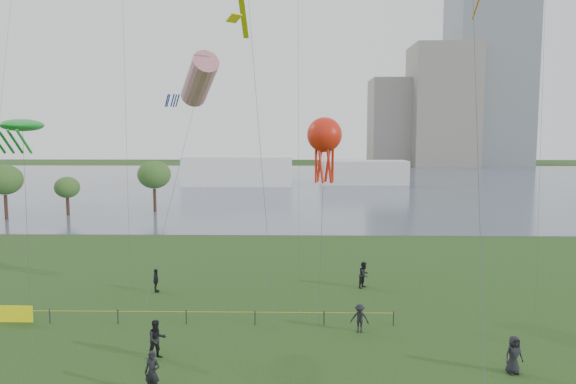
{
  "coord_description": "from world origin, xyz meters",
  "views": [
    {
      "loc": [
        0.59,
        -19.18,
        11.19
      ],
      "look_at": [
        0.0,
        10.0,
        8.0
      ],
      "focal_mm": 35.0,
      "sensor_mm": 36.0,
      "label": 1
    }
  ],
  "objects": [
    {
      "name": "building_low",
      "position": [
        32.0,
        168.0,
        14.0
      ],
      "size": [
        16.0,
        18.0,
        28.0
      ],
      "primitive_type": "cube",
      "color": "gray",
      "rests_on": "ground_plane"
    },
    {
      "name": "trees",
      "position": [
        -28.08,
        53.93,
        4.89
      ],
      "size": [
        21.54,
        11.71,
        7.12
      ],
      "color": "#331E17",
      "rests_on": "ground_plane"
    },
    {
      "name": "kite_windsock",
      "position": [
        -6.82,
        22.76,
        14.96
      ],
      "size": [
        4.32,
        10.88,
        16.93
      ],
      "rotation": [
        0.0,
        0.0,
        -0.08
      ],
      "color": "#3F3F42"
    },
    {
      "name": "spectator_b",
      "position": [
        3.97,
        11.16,
        0.8
      ],
      "size": [
        1.15,
        0.83,
        1.61
      ],
      "primitive_type": "imported",
      "rotation": [
        0.0,
        0.0,
        -0.25
      ],
      "color": "black",
      "rests_on": "ground_plane"
    },
    {
      "name": "kite_creature",
      "position": [
        -16.85,
        15.93,
        11.51
      ],
      "size": [
        2.2,
        4.48,
        11.93
      ],
      "rotation": [
        0.0,
        0.0,
        0.33
      ],
      "color": "#3F3F42"
    },
    {
      "name": "fence",
      "position": [
        -12.08,
        12.26,
        0.55
      ],
      "size": [
        24.07,
        0.07,
        1.05
      ],
      "color": "black",
      "rests_on": "ground_plane"
    },
    {
      "name": "pavilion_left",
      "position": [
        -12.0,
        95.0,
        3.0
      ],
      "size": [
        22.0,
        8.0,
        6.0
      ],
      "primitive_type": "cube",
      "color": "white",
      "rests_on": "ground_plane"
    },
    {
      "name": "spectator_c",
      "position": [
        -9.37,
        18.71,
        0.82
      ],
      "size": [
        0.49,
        1.0,
        1.65
      ],
      "primitive_type": "imported",
      "rotation": [
        0.0,
        0.0,
        1.66
      ],
      "color": "black",
      "rests_on": "ground_plane"
    },
    {
      "name": "spectator_f",
      "position": [
        -5.66,
        3.59,
        0.94
      ],
      "size": [
        0.75,
        0.57,
        1.88
      ],
      "primitive_type": "imported",
      "rotation": [
        0.0,
        0.0,
        -0.18
      ],
      "color": "black",
      "rests_on": "ground_plane"
    },
    {
      "name": "kite_octopus",
      "position": [
        2.1,
        14.72,
        10.87
      ],
      "size": [
        2.1,
        3.49,
        12.01
      ],
      "rotation": [
        0.0,
        0.0,
        -0.42
      ],
      "color": "#3F3F42"
    },
    {
      "name": "spectator_a",
      "position": [
        -6.41,
        7.33,
        0.97
      ],
      "size": [
        1.19,
        1.13,
        1.94
      ],
      "primitive_type": "imported",
      "rotation": [
        0.0,
        0.0,
        0.57
      ],
      "color": "black",
      "rests_on": "ground_plane"
    },
    {
      "name": "lake",
      "position": [
        0.0,
        100.0,
        0.02
      ],
      "size": [
        400.0,
        120.0,
        0.08
      ],
      "primitive_type": "cube",
      "color": "#4F5C6C",
      "rests_on": "ground_plane"
    },
    {
      "name": "spectator_d",
      "position": [
        10.52,
        5.94,
        0.89
      ],
      "size": [
        0.98,
        0.76,
        1.79
      ],
      "primitive_type": "imported",
      "rotation": [
        0.0,
        0.0,
        0.25
      ],
      "color": "black",
      "rests_on": "ground_plane"
    },
    {
      "name": "kite_delta",
      "position": [
        8.07,
        5.7,
        16.56
      ],
      "size": [
        3.16,
        12.28,
        18.29
      ],
      "rotation": [
        0.0,
        0.0,
        -0.29
      ],
      "color": "#3F3F42"
    },
    {
      "name": "spectator_g",
      "position": [
        5.24,
        20.12,
        0.94
      ],
      "size": [
        1.12,
        1.16,
        1.89
      ],
      "primitive_type": "imported",
      "rotation": [
        0.0,
        0.0,
        0.93
      ],
      "color": "black",
      "rests_on": "ground_plane"
    },
    {
      "name": "pavilion_right",
      "position": [
        14.0,
        98.0,
        2.5
      ],
      "size": [
        18.0,
        7.0,
        5.0
      ],
      "primitive_type": "cube",
      "color": "silver",
      "rests_on": "ground_plane"
    },
    {
      "name": "building_mid",
      "position": [
        46.0,
        162.0,
        19.0
      ],
      "size": [
        20.0,
        20.0,
        38.0
      ],
      "primitive_type": "cube",
      "color": "slate",
      "rests_on": "ground_plane"
    }
  ]
}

